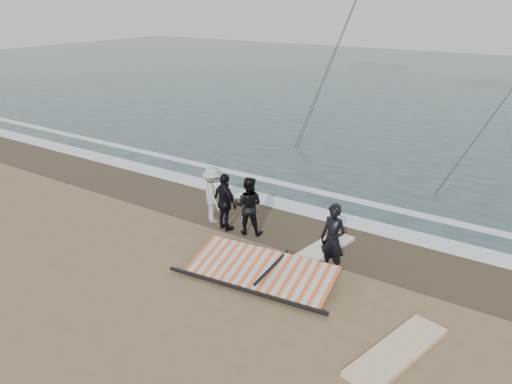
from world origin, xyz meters
TOP-DOWN VIEW (x-y plane):
  - ground at (0.00, 0.00)m, footprint 120.00×120.00m
  - sea at (0.00, 33.00)m, footprint 120.00×54.00m
  - wet_sand at (0.00, 4.50)m, footprint 120.00×2.80m
  - foam_near at (0.00, 5.90)m, footprint 120.00×0.90m
  - foam_far at (0.00, 7.60)m, footprint 120.00×0.45m
  - man_main at (1.91, 2.78)m, footprint 0.75×0.55m
  - board_white at (4.37, 0.70)m, footprint 1.31×2.74m
  - board_cream at (1.18, 3.59)m, footprint 1.02×2.60m
  - trio_cluster at (-1.91, 3.47)m, footprint 2.58×1.27m
  - sail_rig at (0.56, 1.66)m, footprint 4.22×2.09m

SIDE VIEW (x-z plane):
  - ground at x=0.00m, z-range 0.00..0.00m
  - wet_sand at x=0.00m, z-range 0.00..0.01m
  - sea at x=0.00m, z-range 0.00..0.02m
  - foam_near at x=0.00m, z-range 0.02..0.03m
  - foam_far at x=0.00m, z-range 0.02..0.03m
  - board_cream at x=1.18m, z-range 0.00..0.11m
  - board_white at x=4.37m, z-range 0.00..0.11m
  - sail_rig at x=0.56m, z-range -0.05..0.44m
  - trio_cluster at x=-1.91m, z-range -0.01..1.78m
  - man_main at x=1.91m, z-range 0.00..1.88m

